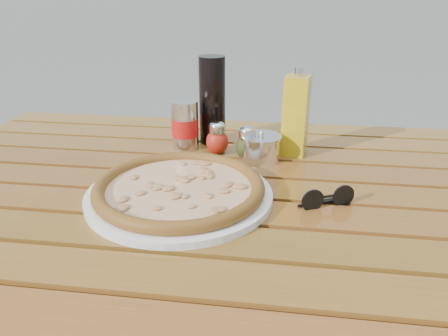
# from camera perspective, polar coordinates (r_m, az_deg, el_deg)

# --- Properties ---
(table) EXTENTS (1.40, 0.90, 0.75)m
(table) POSITION_cam_1_polar(r_m,az_deg,el_deg) (0.94, -0.17, -6.43)
(table) COLOR #361F0C
(table) RESTS_ON ground
(plate) EXTENTS (0.41, 0.41, 0.01)m
(plate) POSITION_cam_1_polar(r_m,az_deg,el_deg) (0.85, -5.84, -3.53)
(plate) COLOR white
(plate) RESTS_ON table
(pizza) EXTENTS (0.44, 0.44, 0.03)m
(pizza) POSITION_cam_1_polar(r_m,az_deg,el_deg) (0.84, -5.88, -2.57)
(pizza) COLOR #FBDFB4
(pizza) RESTS_ON plate
(pepper_shaker) EXTENTS (0.06, 0.06, 0.08)m
(pepper_shaker) POSITION_cam_1_polar(r_m,az_deg,el_deg) (1.05, -0.88, 3.88)
(pepper_shaker) COLOR red
(pepper_shaker) RESTS_ON table
(oregano_shaker) EXTENTS (0.07, 0.07, 0.08)m
(oregano_shaker) POSITION_cam_1_polar(r_m,az_deg,el_deg) (1.02, 3.05, 3.22)
(oregano_shaker) COLOR #394019
(oregano_shaker) RESTS_ON table
(dark_bottle) EXTENTS (0.09, 0.09, 0.22)m
(dark_bottle) POSITION_cam_1_polar(r_m,az_deg,el_deg) (1.11, -1.54, 8.82)
(dark_bottle) COLOR black
(dark_bottle) RESTS_ON table
(soda_can) EXTENTS (0.08, 0.08, 0.12)m
(soda_can) POSITION_cam_1_polar(r_m,az_deg,el_deg) (1.09, -5.12, 5.56)
(soda_can) COLOR silver
(soda_can) RESTS_ON table
(olive_oil_cruet) EXTENTS (0.07, 0.07, 0.21)m
(olive_oil_cruet) POSITION_cam_1_polar(r_m,az_deg,el_deg) (1.05, 9.36, 6.81)
(olive_oil_cruet) COLOR #B89A13
(olive_oil_cruet) RESTS_ON table
(parmesan_tin) EXTENTS (0.10, 0.10, 0.07)m
(parmesan_tin) POSITION_cam_1_polar(r_m,az_deg,el_deg) (1.02, 4.82, 2.73)
(parmesan_tin) COLOR white
(parmesan_tin) RESTS_ON table
(sunglasses) EXTENTS (0.11, 0.07, 0.04)m
(sunglasses) POSITION_cam_1_polar(r_m,az_deg,el_deg) (0.84, 13.35, -3.93)
(sunglasses) COLOR black
(sunglasses) RESTS_ON table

